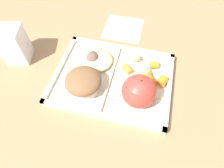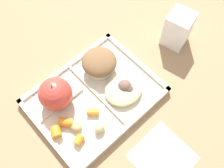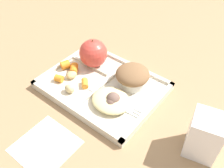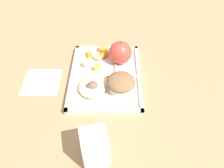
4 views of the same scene
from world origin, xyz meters
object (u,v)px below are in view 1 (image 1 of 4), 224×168
plastic_fork (89,64)px  lunch_tray (113,79)px  green_apple (139,91)px  milk_carton (14,45)px  bran_muffin (83,82)px

plastic_fork → lunch_tray: bearing=157.7°
lunch_tray → plastic_fork: 0.09m
green_apple → milk_carton: 0.38m
green_apple → plastic_fork: green_apple is taller
lunch_tray → milk_carton: 0.30m
plastic_fork → bran_muffin: bearing=99.7°
green_apple → bran_muffin: 0.14m
bran_muffin → plastic_fork: (0.01, -0.08, -0.03)m
green_apple → milk_carton: bearing=-10.6°
green_apple → lunch_tray: bearing=-34.0°
lunch_tray → milk_carton: (0.30, -0.02, 0.05)m
lunch_tray → green_apple: bearing=146.0°
green_apple → plastic_fork: size_ratio=0.55×
bran_muffin → plastic_fork: bearing=-80.3°
lunch_tray → bran_muffin: bran_muffin is taller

